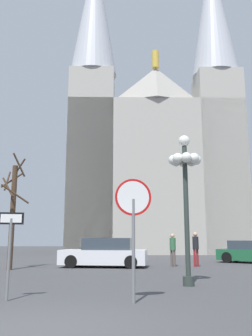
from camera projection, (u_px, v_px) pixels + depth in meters
name	position (u px, v px, depth m)	size (l,w,h in m)	color
ground_plane	(37.00, 330.00, 5.91)	(120.00, 120.00, 0.00)	#424244
cathedral	(153.00, 156.00, 38.76)	(17.61, 14.23, 33.35)	#ADA89E
stop_sign	(133.00, 213.00, 8.65)	(0.88, 0.22, 2.89)	slate
one_way_arrow_sign	(10.00, 243.00, 8.84)	(0.59, 0.19, 2.10)	slate
street_lamp	(185.00, 178.00, 11.91)	(1.09, 1.09, 4.88)	#2D3833
bare_tree	(13.00, 211.00, 17.49)	(1.63, 1.65, 5.57)	#473323
parked_car_far_white	(105.00, 253.00, 18.64)	(4.57, 2.24, 1.48)	silver
pedestrian_walking	(173.00, 246.00, 19.11)	(0.32, 0.32, 1.71)	#594C47
pedestrian_standing	(196.00, 245.00, 19.03)	(0.32, 0.32, 1.79)	maroon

